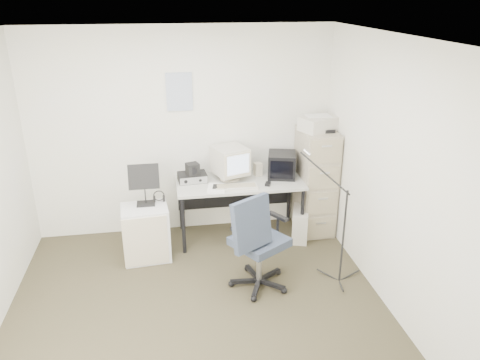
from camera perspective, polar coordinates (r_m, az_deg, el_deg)
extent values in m
cube|color=#3F3828|center=(4.61, -4.99, -16.01)|extent=(3.60, 3.60, 0.01)
cube|color=white|center=(3.65, -6.33, 16.73)|extent=(3.60, 3.60, 0.01)
cube|color=#EBE8C9|center=(5.66, -6.97, 5.67)|extent=(3.60, 0.02, 2.50)
cube|color=#EBE8C9|center=(2.43, -2.16, -18.63)|extent=(3.60, 0.02, 2.50)
cube|color=#EBE8C9|center=(4.44, 18.24, 0.05)|extent=(0.02, 3.60, 2.50)
cube|color=white|center=(5.53, -7.41, 10.60)|extent=(0.30, 0.02, 0.44)
cube|color=#B9AF99|center=(5.84, 9.15, -0.17)|extent=(0.40, 0.60, 1.30)
cube|color=beige|center=(5.61, 9.59, 6.78)|extent=(0.50, 0.43, 0.16)
cube|color=#B5B5A0|center=(5.71, -0.04, -3.53)|extent=(1.50, 0.70, 0.73)
cube|color=beige|center=(5.56, -1.23, 2.04)|extent=(0.47, 0.48, 0.40)
cube|color=black|center=(5.68, 5.12, 1.85)|extent=(0.40, 0.41, 0.30)
cube|color=beige|center=(5.71, 2.20, 1.31)|extent=(0.10, 0.10, 0.16)
cube|color=beige|center=(5.37, -0.44, -0.83)|extent=(0.49, 0.19, 0.03)
cube|color=black|center=(5.45, 3.42, -0.47)|extent=(0.09, 0.11, 0.03)
cube|color=black|center=(5.58, -5.84, 0.34)|extent=(0.35, 0.26, 0.10)
cube|color=black|center=(5.50, -5.80, 1.34)|extent=(0.17, 0.17, 0.14)
cube|color=white|center=(5.35, -2.89, -0.96)|extent=(0.25, 0.30, 0.02)
cube|color=beige|center=(5.78, 7.35, -5.32)|extent=(0.30, 0.45, 0.38)
cube|color=#3B4654|center=(4.69, 2.41, -7.29)|extent=(0.85, 0.85, 1.07)
cube|color=silver|center=(5.38, -11.38, -6.32)|extent=(0.54, 0.44, 0.63)
cube|color=black|center=(5.22, -11.58, -0.49)|extent=(0.34, 0.20, 0.49)
torus|color=black|center=(5.34, -9.84, -2.16)|extent=(0.15, 0.15, 0.02)
cylinder|color=black|center=(4.81, 12.63, -5.15)|extent=(0.03, 0.03, 1.35)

